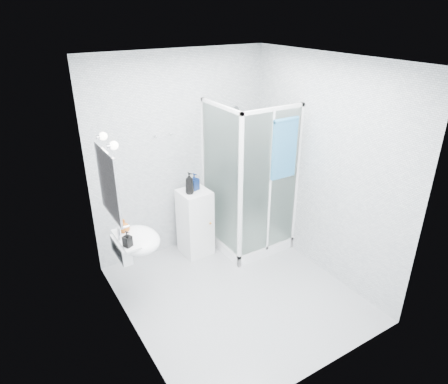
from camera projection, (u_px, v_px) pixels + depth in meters
room at (238, 192)px, 4.09m from camera, size 2.40×2.60×2.60m
shower_enclosure at (247, 218)px, 5.36m from camera, size 0.90×0.95×2.00m
wall_basin at (135, 241)px, 4.18m from camera, size 0.46×0.56×0.35m
mirror at (108, 184)px, 3.78m from camera, size 0.02×0.60×0.70m
vanity_lights at (108, 141)px, 3.63m from camera, size 0.10×0.40×0.08m
wall_hooks at (163, 135)px, 4.80m from camera, size 0.23×0.06×0.03m
storage_cabinet at (195, 222)px, 5.24m from camera, size 0.39×0.41×0.90m
hand_towel at (284, 147)px, 4.71m from camera, size 0.35×0.05×0.74m
shampoo_bottle_a at (189, 183)px, 4.93m from camera, size 0.14×0.14×0.28m
shampoo_bottle_b at (194, 182)px, 5.05m from camera, size 0.12×0.12×0.22m
soap_dispenser_orange at (124, 226)px, 4.18m from camera, size 0.16×0.16×0.16m
soap_dispenser_black at (127, 239)px, 3.94m from camera, size 0.10×0.10×0.17m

